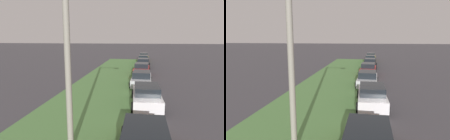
# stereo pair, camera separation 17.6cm
# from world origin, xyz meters

# --- Properties ---
(grass_median) EXTENTS (60.00, 6.00, 0.12)m
(grass_median) POSITION_xyz_m (10.00, 6.75, 0.06)
(grass_median) COLOR #517F42
(grass_median) RESTS_ON ground
(parked_car_white) EXTENTS (4.37, 2.16, 1.47)m
(parked_car_white) POSITION_xyz_m (12.49, 2.79, 0.72)
(parked_car_white) COLOR silver
(parked_car_white) RESTS_ON ground
(parked_car_silver) EXTENTS (4.36, 2.13, 1.47)m
(parked_car_silver) POSITION_xyz_m (17.88, 3.13, 0.72)
(parked_car_silver) COLOR #B2B5BA
(parked_car_silver) RESTS_ON ground
(parked_car_red) EXTENTS (4.40, 2.21, 1.47)m
(parked_car_red) POSITION_xyz_m (23.81, 3.11, 0.72)
(parked_car_red) COLOR red
(parked_car_red) RESTS_ON ground
(parked_car_black) EXTENTS (4.38, 2.17, 1.47)m
(parked_car_black) POSITION_xyz_m (29.35, 2.89, 0.72)
(parked_car_black) COLOR black
(parked_car_black) RESTS_ON ground
(parked_car_green) EXTENTS (4.33, 2.07, 1.47)m
(parked_car_green) POSITION_xyz_m (34.63, 2.83, 0.72)
(parked_car_green) COLOR #1E6B38
(parked_car_green) RESTS_ON ground
(parked_car_yellow) EXTENTS (4.32, 2.06, 1.47)m
(parked_car_yellow) POSITION_xyz_m (40.11, 2.71, 0.72)
(parked_car_yellow) COLOR gold
(parked_car_yellow) RESTS_ON ground
(streetlight) EXTENTS (0.41, 2.87, 7.50)m
(streetlight) POSITION_xyz_m (6.58, 5.60, 4.39)
(streetlight) COLOR gray
(streetlight) RESTS_ON ground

